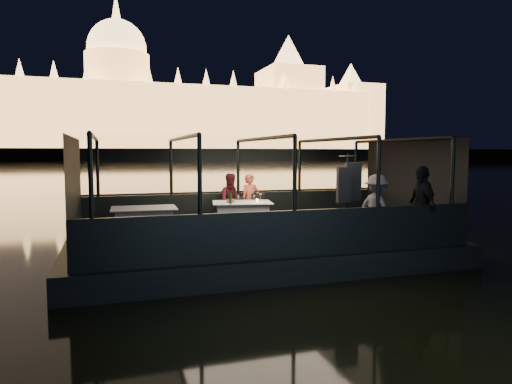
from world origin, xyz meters
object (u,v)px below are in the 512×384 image
object	(u,v)px
chair_port_right	(260,211)
person_woman_coral	(250,199)
person_man_maroon	(232,200)
wine_bottle	(230,198)
passenger_dark	(422,205)
chair_port_left	(240,212)
coat_stand	(347,203)
dining_table_central	(242,217)
dining_table_aft	(144,224)
passenger_stripe	(377,204)

from	to	relation	value
chair_port_right	person_woman_coral	world-z (taller)	person_woman_coral
person_man_maroon	wine_bottle	xyz separation A→B (m)	(-0.31, -1.05, 0.17)
passenger_dark	wine_bottle	world-z (taller)	passenger_dark
person_man_maroon	wine_bottle	distance (m)	1.11
chair_port_left	coat_stand	size ratio (longest dim) A/B	0.40
passenger_dark	wine_bottle	distance (m)	4.32
dining_table_central	chair_port_right	distance (m)	0.78
coat_stand	person_man_maroon	xyz separation A→B (m)	(-1.79, 2.89, -0.15)
dining_table_aft	wine_bottle	size ratio (longest dim) A/B	4.71
chair_port_left	person_man_maroon	distance (m)	0.43
chair_port_right	passenger_dark	size ratio (longest dim) A/B	0.53
chair_port_left	wine_bottle	bearing A→B (deg)	-135.33
dining_table_aft	person_woman_coral	distance (m)	3.06
dining_table_central	chair_port_right	bearing A→B (deg)	35.50
dining_table_central	person_woman_coral	world-z (taller)	person_woman_coral
chair_port_right	person_woman_coral	bearing A→B (deg)	106.32
wine_bottle	passenger_stripe	bearing A→B (deg)	-31.79
chair_port_right	person_man_maroon	world-z (taller)	person_man_maroon
passenger_stripe	passenger_dark	world-z (taller)	passenger_dark
dining_table_central	dining_table_aft	bearing A→B (deg)	-171.04
coat_stand	passenger_stripe	distance (m)	0.78
dining_table_aft	person_man_maroon	bearing A→B (deg)	25.28
wine_bottle	passenger_dark	bearing A→B (deg)	-31.03
chair_port_left	person_woman_coral	distance (m)	0.55
dining_table_aft	passenger_stripe	size ratio (longest dim) A/B	0.95
chair_port_left	passenger_stripe	bearing A→B (deg)	-61.81
dining_table_aft	person_man_maroon	distance (m)	2.60
dining_table_central	passenger_dark	xyz separation A→B (m)	(3.32, -2.56, 0.47)
coat_stand	passenger_dark	distance (m)	1.65
person_man_maroon	passenger_stripe	bearing A→B (deg)	-44.56
person_woman_coral	passenger_dark	bearing A→B (deg)	-56.08
chair_port_left	chair_port_right	xyz separation A→B (m)	(0.56, 0.00, 0.00)
dining_table_central	person_man_maroon	xyz separation A→B (m)	(-0.07, 0.72, 0.36)
person_man_maroon	passenger_dark	size ratio (longest dim) A/B	0.85
dining_table_aft	chair_port_left	world-z (taller)	chair_port_left
chair_port_left	passenger_dark	distance (m)	4.45
dining_table_central	wine_bottle	xyz separation A→B (m)	(-0.38, -0.33, 0.53)
passenger_stripe	chair_port_left	bearing A→B (deg)	28.39
dining_table_central	passenger_stripe	distance (m)	3.30
dining_table_central	person_man_maroon	bearing A→B (deg)	95.78
dining_table_aft	passenger_stripe	world-z (taller)	passenger_stripe
dining_table_aft	passenger_stripe	xyz separation A→B (m)	(4.90, -1.74, 0.47)
coat_stand	person_man_maroon	bearing A→B (deg)	121.82
dining_table_central	dining_table_aft	world-z (taller)	dining_table_central
chair_port_left	passenger_stripe	world-z (taller)	passenger_stripe
chair_port_right	passenger_stripe	bearing A→B (deg)	-73.39
chair_port_left	coat_stand	distance (m)	3.13
dining_table_aft	person_man_maroon	size ratio (longest dim) A/B	0.99
dining_table_aft	chair_port_right	bearing A→B (deg)	15.29
dining_table_aft	chair_port_left	bearing A→B (deg)	18.56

